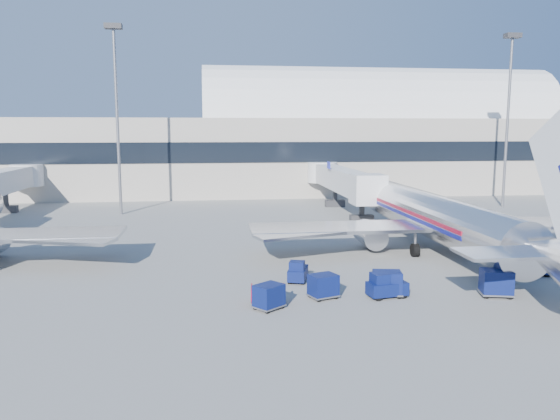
{
  "coord_description": "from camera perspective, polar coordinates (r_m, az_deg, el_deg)",
  "views": [
    {
      "loc": [
        -9.2,
        -38.28,
        10.31
      ],
      "look_at": [
        -3.41,
        6.0,
        3.71
      ],
      "focal_mm": 35.0,
      "sensor_mm": 36.0,
      "label": 1
    }
  ],
  "objects": [
    {
      "name": "ground",
      "position": [
        40.7,
        5.9,
        -6.32
      ],
      "size": [
        260.0,
        260.0,
        0.0
      ],
      "primitive_type": "plane",
      "color": "gray",
      "rests_on": "ground"
    },
    {
      "name": "terminal",
      "position": [
        94.39,
        -10.18,
        6.58
      ],
      "size": [
        170.0,
        28.15,
        21.0
      ],
      "color": "#B2AA9E",
      "rests_on": "ground"
    },
    {
      "name": "airliner_main",
      "position": [
        47.47,
        16.51,
        -0.89
      ],
      "size": [
        32.0,
        37.26,
        12.07
      ],
      "color": "silver",
      "rests_on": "ground"
    },
    {
      "name": "jetbridge_near",
      "position": [
        71.39,
        6.21,
        3.23
      ],
      "size": [
        4.4,
        27.5,
        6.25
      ],
      "color": "silver",
      "rests_on": "ground"
    },
    {
      "name": "mast_west",
      "position": [
        69.28,
        -16.76,
        11.76
      ],
      "size": [
        2.0,
        1.2,
        22.6
      ],
      "color": "slate",
      "rests_on": "ground"
    },
    {
      "name": "mast_east",
      "position": [
        78.86,
        22.82,
        11.02
      ],
      "size": [
        2.0,
        1.2,
        22.6
      ],
      "color": "slate",
      "rests_on": "ground"
    },
    {
      "name": "barrier_near",
      "position": [
        49.59,
        26.08,
        -3.93
      ],
      "size": [
        3.0,
        0.55,
        0.9
      ],
      "primitive_type": "cube",
      "color": "#9E9E96",
      "rests_on": "ground"
    },
    {
      "name": "tug_lead",
      "position": [
        34.65,
        10.98,
        -7.82
      ],
      "size": [
        2.58,
        1.58,
        1.58
      ],
      "rotation": [
        0.0,
        0.0,
        0.16
      ],
      "color": "#09144A",
      "rests_on": "ground"
    },
    {
      "name": "tug_right",
      "position": [
        43.24,
        24.88,
        -5.26
      ],
      "size": [
        2.56,
        1.97,
        1.49
      ],
      "rotation": [
        0.0,
        0.0,
        -0.42
      ],
      "color": "#09144A",
      "rests_on": "ground"
    },
    {
      "name": "tug_left",
      "position": [
        37.56,
        1.85,
        -6.45
      ],
      "size": [
        1.78,
        2.53,
        1.49
      ],
      "rotation": [
        0.0,
        0.0,
        1.26
      ],
      "color": "#09144A",
      "rests_on": "ground"
    },
    {
      "name": "cart_train_a",
      "position": [
        34.9,
        11.14,
        -7.49
      ],
      "size": [
        2.01,
        1.66,
        1.59
      ],
      "rotation": [
        0.0,
        0.0,
        -0.17
      ],
      "color": "#09144A",
      "rests_on": "ground"
    },
    {
      "name": "cart_train_b",
      "position": [
        33.97,
        4.55,
        -7.88
      ],
      "size": [
        2.04,
        1.8,
        1.5
      ],
      "rotation": [
        0.0,
        0.0,
        0.35
      ],
      "color": "#09144A",
      "rests_on": "ground"
    },
    {
      "name": "cart_train_c",
      "position": [
        31.9,
        -1.17,
        -8.98
      ],
      "size": [
        2.09,
        2.03,
        1.46
      ],
      "rotation": [
        0.0,
        0.0,
        0.69
      ],
      "color": "#09144A",
      "rests_on": "ground"
    },
    {
      "name": "cart_solo_near",
      "position": [
        36.76,
        21.67,
        -7.04
      ],
      "size": [
        2.19,
        1.86,
        1.68
      ],
      "rotation": [
        0.0,
        0.0,
        -0.23
      ],
      "color": "#09144A",
      "rests_on": "ground"
    },
    {
      "name": "cart_open_red",
      "position": [
        32.88,
        -1.24,
        -9.16
      ],
      "size": [
        2.14,
        1.6,
        0.54
      ],
      "rotation": [
        0.0,
        0.0,
        -0.09
      ],
      "color": "slate",
      "rests_on": "ground"
    }
  ]
}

